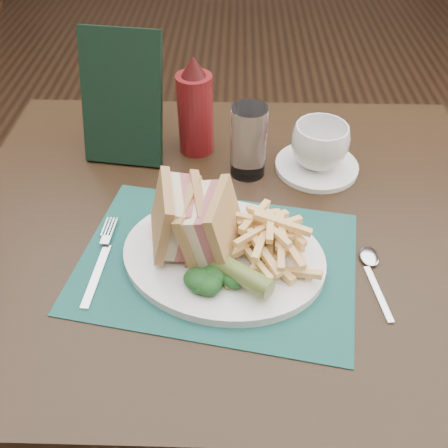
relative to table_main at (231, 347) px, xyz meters
name	(u,v)px	position (x,y,z in m)	size (l,w,h in m)	color
floor	(232,283)	(0.00, 0.50, -0.38)	(7.00, 7.00, 0.00)	black
table_main	(231,347)	(0.00, 0.00, 0.00)	(0.90, 0.75, 0.75)	black
placemat	(217,261)	(-0.02, -0.10, 0.38)	(0.40, 0.29, 0.00)	#184E48
plate	(223,256)	(-0.01, -0.10, 0.38)	(0.30, 0.24, 0.01)	white
sandwich_half_a	(162,218)	(-0.10, -0.08, 0.44)	(0.06, 0.11, 0.10)	tan
sandwich_half_b	(196,222)	(-0.05, -0.09, 0.44)	(0.06, 0.10, 0.09)	tan
kale_garnish	(222,274)	(-0.01, -0.15, 0.41)	(0.11, 0.08, 0.03)	#163C1A
pickle_spear	(233,270)	(0.00, -0.15, 0.41)	(0.03, 0.03, 0.12)	#506727
fries_pile	(269,234)	(0.05, -0.09, 0.42)	(0.18, 0.20, 0.06)	#FCCD7E
fork	(100,258)	(-0.19, -0.11, 0.38)	(0.03, 0.17, 0.01)	silver
spoon	(375,278)	(0.20, -0.13, 0.38)	(0.03, 0.15, 0.01)	silver
saucer	(317,166)	(0.15, 0.14, 0.38)	(0.15, 0.15, 0.01)	white
coffee_cup	(320,146)	(0.15, 0.14, 0.42)	(0.10, 0.10, 0.08)	white
drinking_glass	(249,142)	(0.02, 0.12, 0.44)	(0.06, 0.06, 0.13)	silver
ketchup_bottle	(195,105)	(-0.07, 0.19, 0.47)	(0.06, 0.06, 0.19)	#5F1012
check_presenter	(122,99)	(-0.20, 0.18, 0.49)	(0.14, 0.02, 0.23)	black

